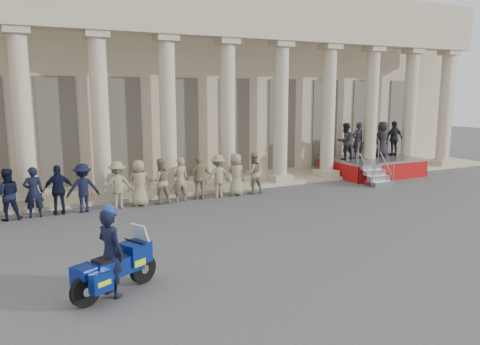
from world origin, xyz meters
TOP-DOWN VIEW (x-y plane):
  - ground at (0.00, 0.00)m, footprint 90.00×90.00m
  - building at (-0.00, 14.74)m, footprint 40.00×12.50m
  - officer_rank at (-3.39, 6.79)m, footprint 16.86×0.65m
  - reviewing_stand at (11.80, 7.96)m, footprint 4.34×4.14m
  - motorcycle at (-2.64, -0.51)m, footprint 1.94×1.31m
  - rider at (-2.74, -0.56)m, footprint 0.69×0.80m

SIDE VIEW (x-z plane):
  - ground at x=0.00m, z-range 0.00..0.00m
  - motorcycle at x=-2.64m, z-range -0.09..1.26m
  - officer_rank at x=-3.39m, z-range 0.00..1.71m
  - rider at x=-2.74m, z-range -0.01..1.92m
  - reviewing_stand at x=11.80m, z-range 0.12..2.78m
  - building at x=0.00m, z-range 0.02..9.02m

